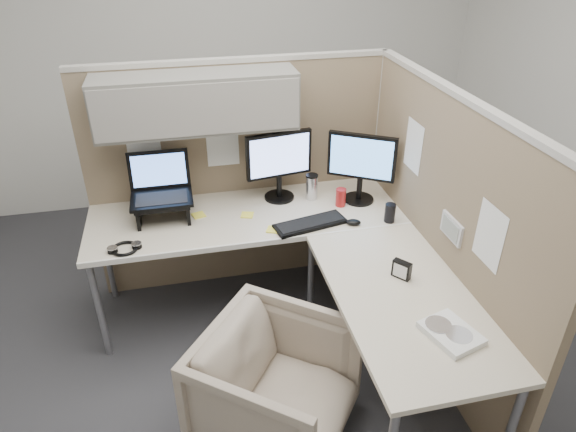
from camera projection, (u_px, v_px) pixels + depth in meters
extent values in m
plane|color=#2E2E32|center=(281.00, 354.00, 3.22)|extent=(4.50, 4.50, 0.00)
cube|color=#887359|center=(239.00, 179.00, 3.55)|extent=(2.00, 0.05, 1.60)
cube|color=#A8A399|center=(233.00, 60.00, 3.14)|extent=(2.00, 0.06, 0.03)
cube|color=slate|center=(196.00, 101.00, 3.06)|extent=(1.20, 0.34, 0.34)
cube|color=gray|center=(198.00, 110.00, 2.92)|extent=(1.18, 0.01, 0.30)
plane|color=white|center=(143.00, 141.00, 3.24)|extent=(0.26, 0.00, 0.26)
plane|color=white|center=(223.00, 144.00, 3.37)|extent=(0.26, 0.00, 0.26)
cube|color=#887359|center=(439.00, 238.00, 2.90)|extent=(0.05, 2.00, 1.60)
cube|color=#A8A399|center=(464.00, 97.00, 2.49)|extent=(0.06, 2.00, 0.03)
cube|color=#A8A399|center=(375.00, 166.00, 3.74)|extent=(0.06, 0.06, 1.60)
cube|color=silver|center=(452.00, 228.00, 2.69)|extent=(0.02, 0.20, 0.12)
cube|color=gray|center=(450.00, 229.00, 2.68)|extent=(0.00, 0.16, 0.09)
plane|color=white|center=(414.00, 146.00, 3.03)|extent=(0.00, 0.26, 0.26)
plane|color=white|center=(490.00, 236.00, 2.36)|extent=(0.00, 0.26, 0.26)
cube|color=beige|center=(248.00, 216.00, 3.29)|extent=(2.00, 0.68, 0.03)
cube|color=beige|center=(403.00, 298.00, 2.58)|extent=(0.68, 1.30, 0.03)
cube|color=white|center=(257.00, 244.00, 3.00)|extent=(2.00, 0.02, 0.03)
cylinder|color=gray|center=(100.00, 310.00, 3.05)|extent=(0.04, 0.04, 0.70)
cylinder|color=gray|center=(107.00, 256.00, 3.54)|extent=(0.04, 0.04, 0.70)
cylinder|color=gray|center=(311.00, 280.00, 3.30)|extent=(0.04, 0.04, 0.70)
imported|color=#B2A38E|center=(277.00, 383.00, 2.56)|extent=(0.94, 0.95, 0.71)
cylinder|color=black|center=(279.00, 197.00, 3.46)|extent=(0.20, 0.20, 0.02)
cylinder|color=black|center=(279.00, 186.00, 3.42)|extent=(0.04, 0.04, 0.15)
cube|color=black|center=(279.00, 155.00, 3.31)|extent=(0.44, 0.10, 0.30)
cube|color=#8EA8F6|center=(280.00, 156.00, 3.29)|extent=(0.40, 0.07, 0.26)
cylinder|color=black|center=(358.00, 199.00, 3.43)|extent=(0.20, 0.20, 0.02)
cylinder|color=black|center=(359.00, 188.00, 3.39)|extent=(0.04, 0.04, 0.15)
cube|color=black|center=(362.00, 157.00, 3.28)|extent=(0.39, 0.26, 0.30)
cube|color=#5DA5FE|center=(361.00, 158.00, 3.26)|extent=(0.34, 0.21, 0.26)
cube|color=black|center=(162.00, 202.00, 3.16)|extent=(0.33, 0.26, 0.02)
cube|color=black|center=(139.00, 212.00, 3.16)|extent=(0.02, 0.24, 0.13)
cube|color=black|center=(187.00, 207.00, 3.22)|extent=(0.02, 0.24, 0.13)
cube|color=black|center=(162.00, 199.00, 3.15)|extent=(0.38, 0.26, 0.02)
cube|color=black|center=(159.00, 169.00, 3.22)|extent=(0.38, 0.06, 0.24)
cube|color=#598CF2|center=(159.00, 170.00, 3.21)|extent=(0.33, 0.04, 0.20)
cube|color=black|center=(310.00, 224.00, 3.15)|extent=(0.47, 0.24, 0.02)
ellipsoid|color=black|center=(353.00, 222.00, 3.16)|extent=(0.10, 0.08, 0.03)
cylinder|color=silver|center=(312.00, 187.00, 3.42)|extent=(0.08, 0.08, 0.16)
cylinder|color=black|center=(312.00, 176.00, 3.37)|extent=(0.08, 0.08, 0.01)
cylinder|color=black|center=(390.00, 213.00, 3.17)|extent=(0.07, 0.07, 0.12)
cylinder|color=#B21E1E|center=(341.00, 197.00, 3.34)|extent=(0.07, 0.07, 0.12)
cube|color=#FBEF42|center=(199.00, 215.00, 3.26)|extent=(0.09, 0.09, 0.01)
cube|color=#FBEF42|center=(247.00, 215.00, 3.26)|extent=(0.09, 0.09, 0.01)
cube|color=#FBEF42|center=(273.00, 230.00, 3.11)|extent=(0.10, 0.10, 0.01)
torus|color=black|center=(125.00, 248.00, 2.92)|extent=(0.17, 0.17, 0.02)
cylinder|color=black|center=(113.00, 250.00, 2.89)|extent=(0.06, 0.06, 0.03)
cylinder|color=black|center=(137.00, 245.00, 2.93)|extent=(0.06, 0.06, 0.03)
cube|color=white|center=(451.00, 333.00, 2.32)|extent=(0.26, 0.30, 0.03)
cylinder|color=silver|center=(459.00, 334.00, 2.29)|extent=(0.12, 0.12, 0.00)
cylinder|color=silver|center=(438.00, 324.00, 2.34)|extent=(0.12, 0.12, 0.00)
cube|color=black|center=(402.00, 270.00, 2.68)|extent=(0.09, 0.10, 0.10)
cube|color=white|center=(400.00, 271.00, 2.67)|extent=(0.05, 0.06, 0.08)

